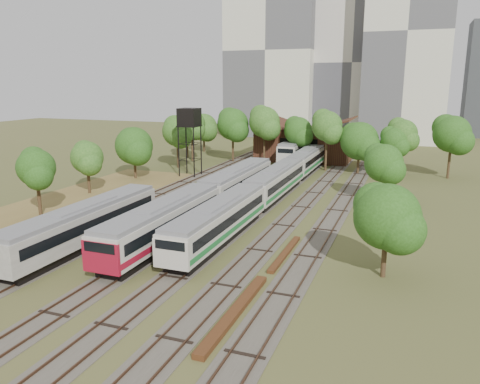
% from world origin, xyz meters
% --- Properties ---
extents(ground, '(240.00, 240.00, 0.00)m').
position_xyz_m(ground, '(0.00, 0.00, 0.00)').
color(ground, '#475123').
rests_on(ground, ground).
extents(dry_grass_patch, '(14.00, 60.00, 0.04)m').
position_xyz_m(dry_grass_patch, '(-18.00, 8.00, 0.02)').
color(dry_grass_patch, brown).
rests_on(dry_grass_patch, ground).
extents(tracks, '(24.60, 80.00, 0.19)m').
position_xyz_m(tracks, '(-0.67, 25.00, 0.04)').
color(tracks, '#4C473D').
rests_on(tracks, ground).
extents(railcar_red_set, '(2.93, 34.58, 3.62)m').
position_xyz_m(railcar_red_set, '(-2.00, 17.71, 1.92)').
color(railcar_red_set, black).
rests_on(railcar_red_set, ground).
extents(railcar_green_set, '(2.78, 52.08, 3.43)m').
position_xyz_m(railcar_green_set, '(2.00, 28.87, 1.81)').
color(railcar_green_set, black).
rests_on(railcar_green_set, ground).
extents(railcar_rear, '(3.06, 16.08, 3.78)m').
position_xyz_m(railcar_rear, '(-2.00, 55.94, 2.00)').
color(railcar_rear, black).
rests_on(railcar_rear, ground).
extents(old_grey_coach, '(2.84, 18.00, 3.50)m').
position_xyz_m(old_grey_coach, '(-8.00, 6.42, 1.91)').
color(old_grey_coach, black).
rests_on(old_grey_coach, ground).
extents(water_tower, '(2.83, 2.83, 9.82)m').
position_xyz_m(water_tower, '(-13.48, 37.08, 8.27)').
color(water_tower, black).
rests_on(water_tower, ground).
extents(rail_pile_near, '(0.69, 10.28, 0.34)m').
position_xyz_m(rail_pile_near, '(8.00, -0.23, 0.17)').
color(rail_pile_near, '#573119').
rests_on(rail_pile_near, ground).
extents(rail_pile_far, '(0.51, 8.18, 0.27)m').
position_xyz_m(rail_pile_far, '(8.20, 10.30, 0.13)').
color(rail_pile_far, '#573119').
rests_on(rail_pile_far, ground).
extents(maintenance_shed, '(16.45, 11.55, 7.58)m').
position_xyz_m(maintenance_shed, '(-1.00, 57.98, 2.91)').
color(maintenance_shed, '#3A1A15').
rests_on(maintenance_shed, ground).
extents(tree_band_left, '(8.78, 74.95, 8.23)m').
position_xyz_m(tree_band_left, '(-19.94, 28.76, 5.09)').
color(tree_band_left, '#382616').
rests_on(tree_band_left, ground).
extents(tree_band_far, '(45.93, 9.10, 9.56)m').
position_xyz_m(tree_band_far, '(1.55, 49.25, 6.15)').
color(tree_band_far, '#382616').
rests_on(tree_band_far, ground).
extents(tree_band_right, '(6.15, 42.56, 7.15)m').
position_xyz_m(tree_band_right, '(14.88, 25.69, 4.64)').
color(tree_band_right, '#382616').
rests_on(tree_band_right, ground).
extents(tower_left, '(22.00, 16.00, 42.00)m').
position_xyz_m(tower_left, '(-18.00, 95.00, 21.00)').
color(tower_left, beige).
rests_on(tower_left, ground).
extents(tower_centre, '(20.00, 18.00, 36.00)m').
position_xyz_m(tower_centre, '(2.00, 100.00, 18.00)').
color(tower_centre, beige).
rests_on(tower_centre, ground).
extents(tower_right, '(18.00, 16.00, 48.00)m').
position_xyz_m(tower_right, '(14.00, 92.00, 24.00)').
color(tower_right, beige).
rests_on(tower_right, ground).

